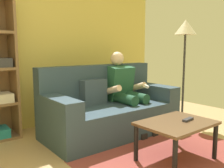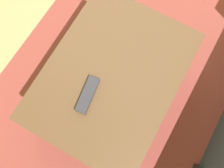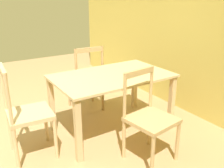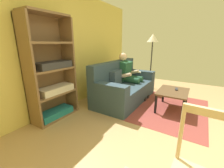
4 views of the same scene
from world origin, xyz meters
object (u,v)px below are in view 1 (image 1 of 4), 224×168
at_px(person_lounging, 125,90).
at_px(floor_lamp, 185,36).
at_px(coffee_table, 176,127).
at_px(tv_remote, 188,119).
at_px(couch, 109,109).

distance_m(person_lounging, floor_lamp, 1.38).
relative_size(coffee_table, tv_remote, 4.66).
xyz_separation_m(coffee_table, tv_remote, (0.14, -0.05, 0.07)).
relative_size(couch, coffee_table, 2.44).
height_order(couch, floor_lamp, floor_lamp).
bearing_deg(couch, coffee_table, -89.49).
bearing_deg(couch, tv_remote, -83.09).
distance_m(couch, coffee_table, 1.18).
height_order(couch, tv_remote, couch).
relative_size(person_lounging, coffee_table, 1.47).
height_order(tv_remote, floor_lamp, floor_lamp).
xyz_separation_m(tv_remote, floor_lamp, (1.24, 0.95, 0.97)).
bearing_deg(coffee_table, tv_remote, -18.69).
height_order(couch, person_lounging, person_lounging).
xyz_separation_m(couch, floor_lamp, (1.39, -0.27, 1.07)).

